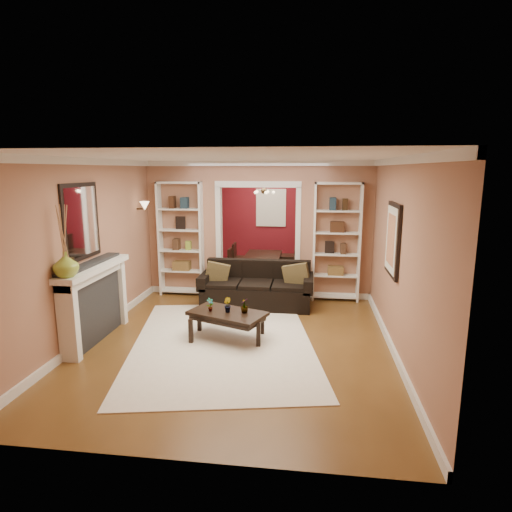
# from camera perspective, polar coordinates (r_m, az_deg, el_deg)

# --- Properties ---
(floor) EXTENTS (8.00, 8.00, 0.00)m
(floor) POSITION_cam_1_polar(r_m,az_deg,el_deg) (7.74, -0.83, -7.64)
(floor) COLOR brown
(floor) RESTS_ON ground
(ceiling) EXTENTS (8.00, 8.00, 0.00)m
(ceiling) POSITION_cam_1_polar(r_m,az_deg,el_deg) (7.32, -0.89, 12.76)
(ceiling) COLOR white
(ceiling) RESTS_ON ground
(wall_back) EXTENTS (8.00, 0.00, 8.00)m
(wall_back) POSITION_cam_1_polar(r_m,az_deg,el_deg) (11.35, 2.03, 5.47)
(wall_back) COLOR #A77258
(wall_back) RESTS_ON ground
(wall_front) EXTENTS (8.00, 0.00, 8.00)m
(wall_front) POSITION_cam_1_polar(r_m,az_deg,el_deg) (3.61, -10.06, -7.90)
(wall_front) COLOR #A77258
(wall_front) RESTS_ON ground
(wall_left) EXTENTS (0.00, 8.00, 8.00)m
(wall_left) POSITION_cam_1_polar(r_m,az_deg,el_deg) (8.04, -16.95, 2.50)
(wall_left) COLOR #A77258
(wall_left) RESTS_ON ground
(wall_right) EXTENTS (0.00, 8.00, 8.00)m
(wall_right) POSITION_cam_1_polar(r_m,az_deg,el_deg) (7.43, 16.58, 1.82)
(wall_right) COLOR #A77258
(wall_right) RESTS_ON ground
(partition_wall) EXTENTS (4.50, 0.15, 2.70)m
(partition_wall) POSITION_cam_1_polar(r_m,az_deg,el_deg) (8.59, 0.28, 3.54)
(partition_wall) COLOR #A77258
(partition_wall) RESTS_ON floor
(red_back_panel) EXTENTS (4.44, 0.04, 2.64)m
(red_back_panel) POSITION_cam_1_polar(r_m,az_deg,el_deg) (11.32, 2.02, 5.31)
(red_back_panel) COLOR maroon
(red_back_panel) RESTS_ON floor
(dining_window) EXTENTS (0.78, 0.03, 0.98)m
(dining_window) POSITION_cam_1_polar(r_m,az_deg,el_deg) (11.26, 2.01, 6.45)
(dining_window) COLOR #8CA5CC
(dining_window) RESTS_ON wall_back
(area_rug) EXTENTS (3.24, 4.07, 0.01)m
(area_rug) POSITION_cam_1_polar(r_m,az_deg,el_deg) (6.51, -4.44, -11.41)
(area_rug) COLOR white
(area_rug) RESTS_ON floor
(sofa) EXTENTS (2.11, 0.91, 0.82)m
(sofa) POSITION_cam_1_polar(r_m,az_deg,el_deg) (8.04, 0.07, -3.84)
(sofa) COLOR black
(sofa) RESTS_ON floor
(pillow_left) EXTENTS (0.44, 0.18, 0.43)m
(pillow_left) POSITION_cam_1_polar(r_m,az_deg,el_deg) (8.09, -5.20, -2.29)
(pillow_left) COLOR brown
(pillow_left) RESTS_ON sofa
(pillow_right) EXTENTS (0.48, 0.21, 0.46)m
(pillow_right) POSITION_cam_1_polar(r_m,az_deg,el_deg) (7.91, 5.43, -2.50)
(pillow_right) COLOR brown
(pillow_right) RESTS_ON sofa
(coffee_table) EXTENTS (1.27, 0.99, 0.43)m
(coffee_table) POSITION_cam_1_polar(r_m,az_deg,el_deg) (6.58, -3.82, -9.20)
(coffee_table) COLOR black
(coffee_table) RESTS_ON floor
(plant_left) EXTENTS (0.13, 0.13, 0.21)m
(plant_left) POSITION_cam_1_polar(r_m,az_deg,el_deg) (6.53, -6.14, -6.46)
(plant_left) COLOR #336626
(plant_left) RESTS_ON coffee_table
(plant_center) EXTENTS (0.15, 0.15, 0.22)m
(plant_center) POSITION_cam_1_polar(r_m,az_deg,el_deg) (6.47, -3.86, -6.53)
(plant_center) COLOR #336626
(plant_center) RESTS_ON coffee_table
(plant_right) EXTENTS (0.14, 0.14, 0.22)m
(plant_right) POSITION_cam_1_polar(r_m,az_deg,el_deg) (6.43, -1.54, -6.64)
(plant_right) COLOR #336626
(plant_right) RESTS_ON coffee_table
(bookshelf_left) EXTENTS (0.90, 0.30, 2.30)m
(bookshelf_left) POSITION_cam_1_polar(r_m,az_deg,el_deg) (8.78, -9.96, 2.22)
(bookshelf_left) COLOR white
(bookshelf_left) RESTS_ON floor
(bookshelf_right) EXTENTS (0.90, 0.30, 2.30)m
(bookshelf_right) POSITION_cam_1_polar(r_m,az_deg,el_deg) (8.40, 10.69, 1.78)
(bookshelf_right) COLOR white
(bookshelf_right) RESTS_ON floor
(fireplace) EXTENTS (0.32, 1.70, 1.16)m
(fireplace) POSITION_cam_1_polar(r_m,az_deg,el_deg) (6.83, -20.48, -5.92)
(fireplace) COLOR white
(fireplace) RESTS_ON floor
(vase) EXTENTS (0.39, 0.39, 0.33)m
(vase) POSITION_cam_1_polar(r_m,az_deg,el_deg) (6.06, -24.02, -1.04)
(vase) COLOR #8DAA37
(vase) RESTS_ON fireplace
(mirror) EXTENTS (0.03, 0.95, 1.10)m
(mirror) POSITION_cam_1_polar(r_m,az_deg,el_deg) (6.65, -22.29, 4.27)
(mirror) COLOR silver
(mirror) RESTS_ON wall_left
(wall_sconce) EXTENTS (0.18, 0.18, 0.22)m
(wall_sconce) POSITION_cam_1_polar(r_m,az_deg,el_deg) (8.45, -15.00, 6.30)
(wall_sconce) COLOR #FFE0A5
(wall_sconce) RESTS_ON wall_left
(framed_art) EXTENTS (0.04, 0.85, 1.05)m
(framed_art) POSITION_cam_1_polar(r_m,az_deg,el_deg) (6.42, 17.71, 2.11)
(framed_art) COLOR black
(framed_art) RESTS_ON wall_right
(dining_table) EXTENTS (1.51, 0.84, 0.53)m
(dining_table) POSITION_cam_1_polar(r_m,az_deg,el_deg) (10.17, 1.03, -1.41)
(dining_table) COLOR black
(dining_table) RESTS_ON floor
(dining_chair_nw) EXTENTS (0.49, 0.49, 0.76)m
(dining_chair_nw) POSITION_cam_1_polar(r_m,az_deg,el_deg) (9.93, -2.31, -1.06)
(dining_chair_nw) COLOR black
(dining_chair_nw) RESTS_ON floor
(dining_chair_ne) EXTENTS (0.47, 0.47, 0.79)m
(dining_chair_ne) POSITION_cam_1_polar(r_m,az_deg,el_deg) (9.81, 4.03, -1.15)
(dining_chair_ne) COLOR black
(dining_chair_ne) RESTS_ON floor
(dining_chair_sw) EXTENTS (0.40, 0.40, 0.78)m
(dining_chair_sw) POSITION_cam_1_polar(r_m,az_deg,el_deg) (10.51, -1.77, -0.30)
(dining_chair_sw) COLOR black
(dining_chair_sw) RESTS_ON floor
(dining_chair_se) EXTENTS (0.60, 0.60, 0.92)m
(dining_chair_se) POSITION_cam_1_polar(r_m,az_deg,el_deg) (10.38, 4.24, -0.09)
(dining_chair_se) COLOR black
(dining_chair_se) RESTS_ON floor
(chandelier) EXTENTS (0.50, 0.50, 0.30)m
(chandelier) POSITION_cam_1_polar(r_m,az_deg,el_deg) (10.01, 1.36, 8.52)
(chandelier) COLOR #3B2C1B
(chandelier) RESTS_ON ceiling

